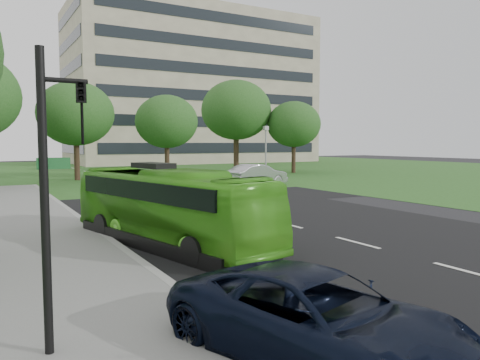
{
  "coord_description": "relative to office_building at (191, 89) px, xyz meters",
  "views": [
    {
      "loc": [
        -10.83,
        -13.34,
        3.3
      ],
      "look_at": [
        -0.34,
        5.26,
        1.6
      ],
      "focal_mm": 35.0,
      "sensor_mm": 36.0,
      "label": 1
    }
  ],
  "objects": [
    {
      "name": "sedan",
      "position": [
        -14.23,
        -44.96,
        -11.65
      ],
      "size": [
        5.41,
        2.87,
        1.69
      ],
      "primitive_type": "imported",
      "rotation": [
        0.0,
        0.0,
        1.79
      ],
      "color": "#A8A7AC",
      "rests_on": "ground"
    },
    {
      "name": "office_building",
      "position": [
        0.0,
        0.0,
        0.0
      ],
      "size": [
        40.1,
        20.1,
        25.0
      ],
      "color": "gray",
      "rests_on": "ground"
    },
    {
      "name": "tree_park_b",
      "position": [
        -25.12,
        -32.44,
        -6.67
      ],
      "size": [
        6.6,
        6.6,
        8.65
      ],
      "color": "black",
      "rests_on": "ground"
    },
    {
      "name": "ground",
      "position": [
        -21.96,
        -61.96,
        -12.5
      ],
      "size": [
        160.0,
        160.0,
        0.0
      ],
      "primitive_type": "plane",
      "color": "black",
      "rests_on": "ground"
    },
    {
      "name": "traffic_light",
      "position": [
        -31.8,
        -67.96,
        -9.75
      ],
      "size": [
        0.76,
        0.22,
        4.69
      ],
      "rotation": [
        0.0,
        0.0,
        -0.28
      ],
      "color": "black",
      "rests_on": "ground"
    },
    {
      "name": "tree_park_e",
      "position": [
        -2.46,
        -33.47,
        -7.19
      ],
      "size": [
        5.87,
        5.87,
        7.82
      ],
      "color": "black",
      "rests_on": "ground"
    },
    {
      "name": "suv",
      "position": [
        -28.46,
        -69.96,
        -11.81
      ],
      "size": [
        3.51,
        5.37,
        1.37
      ],
      "primitive_type": "imported",
      "rotation": [
        0.0,
        0.0,
        0.27
      ],
      "color": "black",
      "rests_on": "ground"
    },
    {
      "name": "tree_park_c",
      "position": [
        -17.16,
        -33.56,
        -7.23
      ],
      "size": [
        5.85,
        5.85,
        7.77
      ],
      "color": "black",
      "rests_on": "ground"
    },
    {
      "name": "tree_park_d",
      "position": [
        -7.92,
        -30.31,
        -5.65
      ],
      "size": [
        7.65,
        7.65,
        10.12
      ],
      "color": "black",
      "rests_on": "ground"
    },
    {
      "name": "bus",
      "position": [
        -27.46,
        -61.15,
        -11.27
      ],
      "size": [
        4.03,
        9.07,
        2.46
      ],
      "primitive_type": "imported",
      "rotation": [
        0.0,
        0.0,
        0.23
      ],
      "color": "#4DB323",
      "rests_on": "ground"
    },
    {
      "name": "street_surfaces",
      "position": [
        -22.34,
        -39.21,
        -12.47
      ],
      "size": [
        120.0,
        120.0,
        0.15
      ],
      "color": "black",
      "rests_on": "ground"
    },
    {
      "name": "camera_pole",
      "position": [
        -11.96,
        -42.67,
        -9.48
      ],
      "size": [
        0.39,
        0.33,
        4.67
      ],
      "rotation": [
        0.0,
        0.0,
        0.01
      ],
      "color": "gray",
      "rests_on": "ground"
    }
  ]
}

